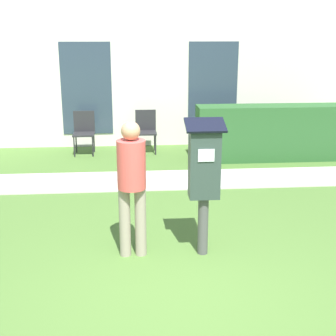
{
  "coord_description": "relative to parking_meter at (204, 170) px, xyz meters",
  "views": [
    {
      "loc": [
        -0.45,
        -4.03,
        2.51
      ],
      "look_at": [
        -0.05,
        0.94,
        1.05
      ],
      "focal_mm": 50.0,
      "sensor_mm": 36.0,
      "label": 1
    }
  ],
  "objects": [
    {
      "name": "sidewalk",
      "position": [
        -0.36,
        2.81,
        -1.01
      ],
      "size": [
        12.0,
        1.1,
        0.02
      ],
      "color": "#B7B2A8",
      "rests_on": "ground"
    },
    {
      "name": "hedge_row",
      "position": [
        2.0,
        4.07,
        -0.47
      ],
      "size": [
        3.0,
        0.6,
        1.1
      ],
      "color": "#285628",
      "rests_on": "ground"
    },
    {
      "name": "ground_plane",
      "position": [
        -0.36,
        -0.92,
        -1.02
      ],
      "size": [
        40.0,
        40.0,
        0.0
      ],
      "primitive_type": "plane",
      "color": "#476B2D"
    },
    {
      "name": "person_standing",
      "position": [
        -0.81,
        0.03,
        -0.09
      ],
      "size": [
        0.32,
        0.32,
        1.58
      ],
      "rotation": [
        0.0,
        0.0,
        -0.34
      ],
      "color": "gray",
      "rests_on": "ground"
    },
    {
      "name": "outdoor_chair_right",
      "position": [
        0.82,
        4.68,
        -0.49
      ],
      "size": [
        0.44,
        0.44,
        0.9
      ],
      "rotation": [
        0.0,
        0.0,
        -0.06
      ],
      "color": "#262628",
      "rests_on": "ground"
    },
    {
      "name": "outdoor_chair_middle",
      "position": [
        -0.48,
        4.88,
        -0.49
      ],
      "size": [
        0.44,
        0.44,
        0.9
      ],
      "rotation": [
        0.0,
        0.0,
        -0.28
      ],
      "color": "#262628",
      "rests_on": "ground"
    },
    {
      "name": "parking_meter",
      "position": [
        0.0,
        0.0,
        0.0
      ],
      "size": [
        0.44,
        0.31,
        1.59
      ],
      "color": "#4C4C4C",
      "rests_on": "ground"
    },
    {
      "name": "outdoor_chair_left",
      "position": [
        -1.79,
        4.84,
        -0.49
      ],
      "size": [
        0.44,
        0.44,
        0.9
      ],
      "rotation": [
        0.0,
        0.0,
        0.43
      ],
      "color": "#262628",
      "rests_on": "ground"
    },
    {
      "name": "building_facade",
      "position": [
        -0.36,
        5.59,
        0.58
      ],
      "size": [
        10.0,
        0.26,
        3.2
      ],
      "color": "silver",
      "rests_on": "ground"
    }
  ]
}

